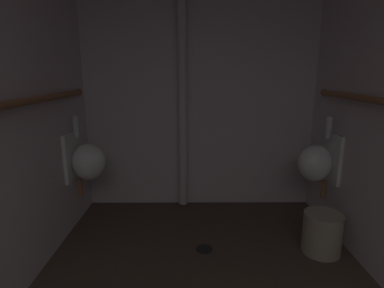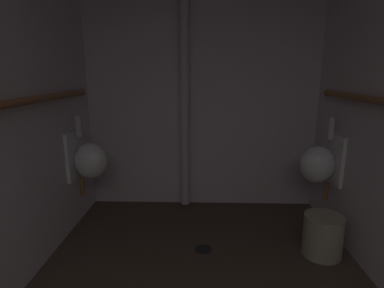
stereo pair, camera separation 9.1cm
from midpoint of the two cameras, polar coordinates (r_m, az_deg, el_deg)
wall_back at (r=3.23m, az=0.60°, el=10.01°), size 2.50×0.06×2.48m
urinal_left_mid at (r=2.97m, az=-19.85°, el=-2.93°), size 0.32×0.30×0.76m
urinal_right_mid at (r=2.96m, az=21.45°, el=-3.11°), size 0.32×0.30×0.76m
standpipe_back_wall at (r=3.12m, az=-2.66°, el=9.89°), size 0.09×0.09×2.43m
floor_drain at (r=2.66m, az=1.26°, el=-18.85°), size 0.14×0.14×0.01m
waste_bin at (r=2.74m, az=22.11°, el=-15.05°), size 0.30×0.30×0.33m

